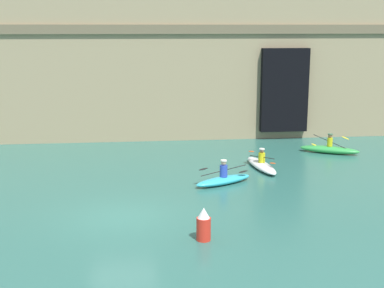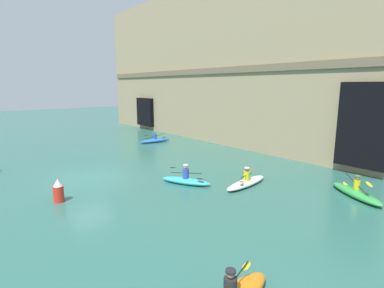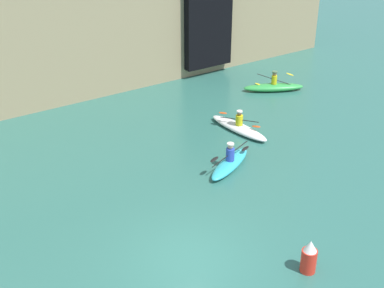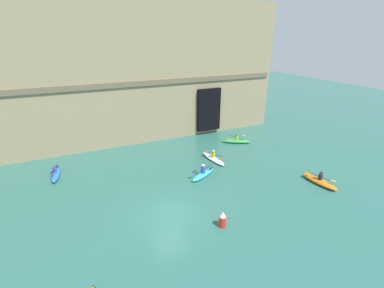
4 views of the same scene
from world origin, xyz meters
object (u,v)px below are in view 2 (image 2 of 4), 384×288
Objects in this scene: kayak_cyan at (186,180)px; marker_buoy at (58,191)px; kayak_blue at (155,140)px; kayak_green at (356,193)px; kayak_white at (246,182)px.

kayak_cyan is 6.60m from marker_buoy.
kayak_cyan is 0.91× the size of kayak_blue.
kayak_blue is 0.99× the size of kayak_green.
kayak_white is at bearing 65.08° from marker_buoy.
kayak_white is 1.07× the size of kayak_green.
kayak_blue is at bearing 27.65° from kayak_green.
kayak_blue is 15.63m from marker_buoy.
kayak_white is at bearing 60.10° from kayak_green.
kayak_cyan and kayak_green have the same top height.
kayak_cyan is at bearing 128.75° from kayak_white.
marker_buoy is at bearing 147.66° from kayak_white.
kayak_cyan is at bearing 65.52° from kayak_green.
kayak_blue is (-14.30, 3.02, 0.01)m from kayak_white.
kayak_green is at bearing -65.38° from kayak_white.
marker_buoy is at bearing -132.73° from kayak_cyan.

